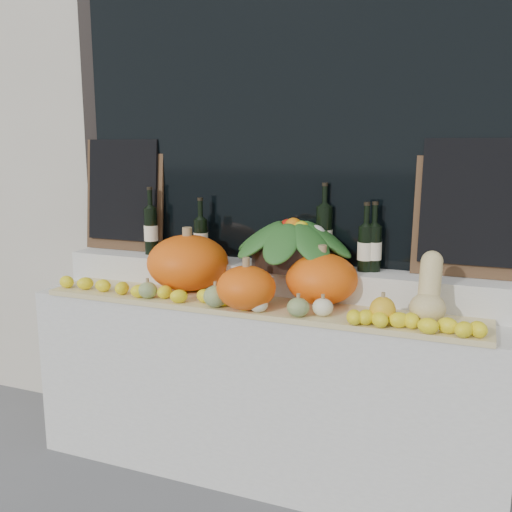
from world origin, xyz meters
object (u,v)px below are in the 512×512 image
(produce_bowl, at_px, (293,242))
(wine_bottle_tall, at_px, (324,235))
(pumpkin_left, at_px, (188,263))
(pumpkin_right, at_px, (322,279))
(butternut_squash, at_px, (429,294))

(produce_bowl, height_order, wine_bottle_tall, wine_bottle_tall)
(produce_bowl, xyz_separation_m, wine_bottle_tall, (0.13, 0.07, 0.03))
(pumpkin_left, bearing_deg, produce_bowl, 15.61)
(produce_bowl, relative_size, wine_bottle_tall, 1.53)
(wine_bottle_tall, bearing_deg, produce_bowl, -151.14)
(pumpkin_right, bearing_deg, pumpkin_left, -179.95)
(pumpkin_left, distance_m, pumpkin_right, 0.70)
(produce_bowl, bearing_deg, wine_bottle_tall, 28.86)
(butternut_squash, relative_size, produce_bowl, 0.47)
(produce_bowl, distance_m, wine_bottle_tall, 0.16)
(pumpkin_right, height_order, produce_bowl, produce_bowl)
(pumpkin_right, distance_m, butternut_squash, 0.50)
(pumpkin_left, height_order, butternut_squash, butternut_squash)
(pumpkin_left, distance_m, produce_bowl, 0.54)
(pumpkin_left, bearing_deg, pumpkin_right, 0.05)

